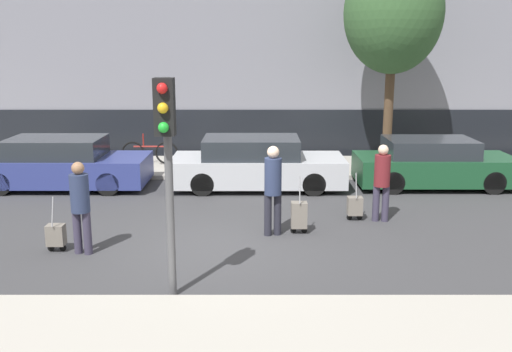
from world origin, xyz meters
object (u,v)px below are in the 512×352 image
(pedestrian_right, at_px, (384,178))
(parked_car_0, at_px, (65,164))
(trolley_right, at_px, (357,206))
(trolley_center, at_px, (301,215))
(traffic_light, at_px, (169,144))
(pedestrian_left, at_px, (82,202))
(parked_car_2, at_px, (435,164))
(trolley_left, at_px, (58,235))
(parked_car_1, at_px, (258,164))
(pedestrian_center, at_px, (275,185))
(bare_tree_near_crossing, at_px, (396,14))
(parked_bicycle, at_px, (152,152))

(pedestrian_right, bearing_deg, parked_car_0, 166.90)
(parked_car_0, bearing_deg, trolley_right, -21.97)
(trolley_center, distance_m, traffic_light, 4.26)
(trolley_right, bearing_deg, trolley_center, -144.94)
(parked_car_0, height_order, trolley_right, parked_car_0)
(pedestrian_left, bearing_deg, parked_car_2, 46.34)
(trolley_right, bearing_deg, parked_car_2, 49.36)
(parked_car_2, bearing_deg, trolley_left, -149.48)
(parked_car_1, xyz_separation_m, parked_car_2, (4.77, 0.12, -0.02))
(parked_car_1, relative_size, parked_car_2, 1.09)
(pedestrian_center, xyz_separation_m, trolley_right, (1.82, 1.02, -0.73))
(pedestrian_right, height_order, trolley_right, pedestrian_right)
(parked_car_0, height_order, bare_tree_near_crossing, bare_tree_near_crossing)
(trolley_right, height_order, bare_tree_near_crossing, bare_tree_near_crossing)
(traffic_light, bearing_deg, trolley_center, 55.31)
(parked_car_1, bearing_deg, pedestrian_right, -48.09)
(parked_car_2, bearing_deg, pedestrian_left, -147.17)
(pedestrian_center, height_order, bare_tree_near_crossing, bare_tree_near_crossing)
(pedestrian_right, height_order, bare_tree_near_crossing, bare_tree_near_crossing)
(trolley_left, distance_m, trolley_center, 4.70)
(traffic_light, bearing_deg, pedestrian_left, 134.67)
(pedestrian_left, relative_size, pedestrian_center, 0.94)
(pedestrian_center, relative_size, bare_tree_near_crossing, 0.29)
(traffic_light, distance_m, parked_bicycle, 9.89)
(parked_car_2, distance_m, trolley_center, 5.56)
(traffic_light, bearing_deg, parked_car_1, 79.54)
(parked_car_1, xyz_separation_m, trolley_right, (2.15, -2.93, -0.33))
(traffic_light, height_order, parked_bicycle, traffic_light)
(pedestrian_left, xyz_separation_m, bare_tree_near_crossing, (7.20, 7.43, 3.68))
(parked_car_2, bearing_deg, traffic_light, -130.63)
(parked_car_1, height_order, pedestrian_left, pedestrian_left)
(trolley_center, xyz_separation_m, trolley_right, (1.29, 0.90, -0.07))
(pedestrian_right, distance_m, parked_bicycle, 8.21)
(parked_car_1, relative_size, trolley_center, 3.84)
(parked_car_2, xyz_separation_m, traffic_light, (-6.05, -7.05, 1.74))
(traffic_light, distance_m, bare_tree_near_crossing, 10.99)
(parked_car_1, height_order, parked_car_2, parked_car_1)
(parked_car_1, distance_m, pedestrian_center, 3.98)
(traffic_light, bearing_deg, parked_car_0, 119.39)
(pedestrian_center, bearing_deg, parked_car_2, -150.05)
(pedestrian_left, xyz_separation_m, traffic_light, (1.90, -1.92, 1.39))
(trolley_left, xyz_separation_m, trolley_center, (4.58, 1.05, 0.07))
(parked_car_1, relative_size, traffic_light, 1.39)
(pedestrian_center, height_order, parked_bicycle, pedestrian_center)
(bare_tree_near_crossing, bearing_deg, trolley_left, -136.64)
(pedestrian_center, bearing_deg, pedestrian_left, 4.20)
(trolley_center, relative_size, parked_bicycle, 0.67)
(parked_car_0, relative_size, trolley_right, 4.21)
(parked_car_1, bearing_deg, bare_tree_near_crossing, 31.10)
(trolley_center, height_order, parked_bicycle, trolley_center)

